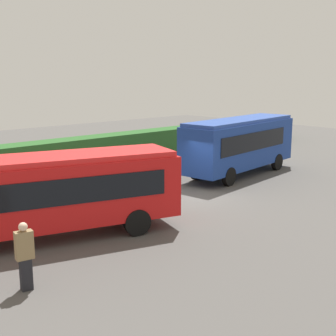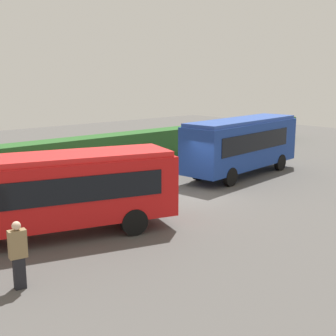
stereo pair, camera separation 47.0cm
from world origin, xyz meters
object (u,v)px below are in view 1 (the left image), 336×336
Objects in this scene: person_left at (25,254)px; traffic_cone at (225,150)px; bus_red at (50,191)px; person_center at (205,149)px; bus_blue at (240,143)px.

person_left is 23.24m from traffic_cone.
bus_red reaches higher than person_center.
traffic_cone is (3.76, 1.44, -0.68)m from person_center.
bus_red reaches higher than traffic_cone.
bus_blue is (13.35, 2.06, 0.14)m from bus_red.
person_left is 1.05× the size of person_center.
bus_red is 19.63m from traffic_cone.
bus_red is 1.06× the size of bus_blue.
bus_blue is 4.92× the size of person_center.
traffic_cone is at bearing -140.85° from bus_red.
bus_red is 15.84× the size of traffic_cone.
bus_blue is 16.79m from person_left.
bus_red is 15.56m from person_center.
traffic_cone is at bearing 40.25° from bus_blue.
person_left is at bearing -168.31° from bus_blue.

